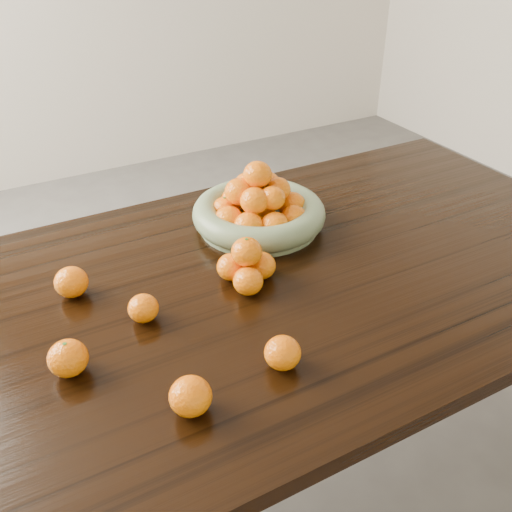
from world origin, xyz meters
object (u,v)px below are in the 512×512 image
fruit_bowl (259,210)px  dining_table (249,312)px  loose_orange_0 (68,358)px  orange_pyramid (247,266)px

fruit_bowl → dining_table: bearing=-124.2°
loose_orange_0 → fruit_bowl: bearing=28.6°
dining_table → orange_pyramid: bearing=-176.9°
orange_pyramid → loose_orange_0: (-0.43, -0.10, -0.01)m
dining_table → orange_pyramid: (-0.00, -0.00, 0.14)m
orange_pyramid → fruit_bowl: bearing=55.0°
dining_table → orange_pyramid: orange_pyramid is taller
fruit_bowl → orange_pyramid: (-0.15, -0.22, -0.01)m
dining_table → loose_orange_0: loose_orange_0 is taller
fruit_bowl → orange_pyramid: fruit_bowl is taller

